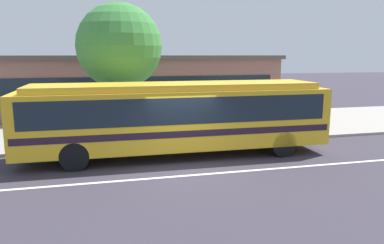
# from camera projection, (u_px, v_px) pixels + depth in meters

# --- Properties ---
(ground_plane) EXTENTS (120.00, 120.00, 0.00)m
(ground_plane) POSITION_uv_depth(u_px,v_px,m) (185.00, 168.00, 12.92)
(ground_plane) COLOR #38333E
(sidewalk_slab) EXTENTS (60.00, 8.00, 0.12)m
(sidewalk_slab) POSITION_uv_depth(u_px,v_px,m) (156.00, 128.00, 19.67)
(sidewalk_slab) COLOR #9E978E
(sidewalk_slab) RESTS_ON ground_plane
(lane_stripe_center) EXTENTS (56.00, 0.16, 0.01)m
(lane_stripe_center) POSITION_uv_depth(u_px,v_px,m) (190.00, 175.00, 12.15)
(lane_stripe_center) COLOR silver
(lane_stripe_center) RESTS_ON ground_plane
(transit_bus) EXTENTS (11.82, 2.69, 2.85)m
(transit_bus) POSITION_uv_depth(u_px,v_px,m) (177.00, 114.00, 14.29)
(transit_bus) COLOR gold
(transit_bus) RESTS_ON ground_plane
(pedestrian_waiting_near_sign) EXTENTS (0.44, 0.44, 1.75)m
(pedestrian_waiting_near_sign) POSITION_uv_depth(u_px,v_px,m) (230.00, 117.00, 16.75)
(pedestrian_waiting_near_sign) COLOR navy
(pedestrian_waiting_near_sign) RESTS_ON sidewalk_slab
(bus_stop_sign) EXTENTS (0.16, 0.43, 2.53)m
(bus_stop_sign) POSITION_uv_depth(u_px,v_px,m) (275.00, 103.00, 17.07)
(bus_stop_sign) COLOR gray
(bus_stop_sign) RESTS_ON sidewalk_slab
(street_tree_near_stop) EXTENTS (3.86, 3.86, 6.11)m
(street_tree_near_stop) POSITION_uv_depth(u_px,v_px,m) (119.00, 47.00, 16.64)
(street_tree_near_stop) COLOR brown
(street_tree_near_stop) RESTS_ON sidewalk_slab
(station_building) EXTENTS (18.76, 6.67, 3.88)m
(station_building) POSITION_uv_depth(u_px,v_px,m) (133.00, 85.00, 24.55)
(station_building) COLOR #885C51
(station_building) RESTS_ON ground_plane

